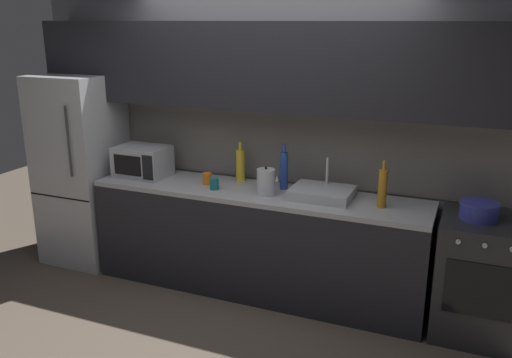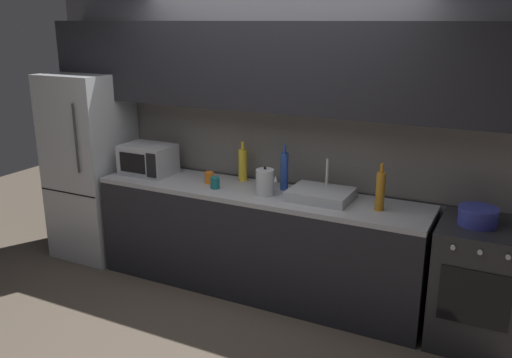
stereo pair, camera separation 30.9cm
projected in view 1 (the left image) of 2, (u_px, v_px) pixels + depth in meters
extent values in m
plane|color=#4C4238|center=(209.00, 343.00, 3.91)|extent=(10.00, 10.00, 0.00)
cube|color=slate|center=(274.00, 140.00, 4.70)|extent=(4.58, 0.10, 2.50)
cube|color=slate|center=(272.00, 147.00, 4.67)|extent=(4.58, 0.01, 0.60)
cube|color=black|center=(265.00, 66.00, 4.32)|extent=(4.22, 0.34, 0.70)
cube|color=black|center=(257.00, 243.00, 4.58)|extent=(2.84, 0.60, 0.86)
cube|color=#9E9EA3|center=(257.00, 193.00, 4.45)|extent=(2.84, 0.60, 0.04)
cube|color=#ADAFB5|center=(82.00, 169.00, 5.12)|extent=(0.68, 0.66, 1.78)
cube|color=black|center=(59.00, 197.00, 4.87)|extent=(0.67, 0.00, 0.01)
cylinder|color=#333333|center=(68.00, 142.00, 4.64)|extent=(0.02, 0.02, 0.62)
cube|color=#232326|center=(479.00, 278.00, 3.93)|extent=(0.60, 0.60, 0.90)
cube|color=black|center=(479.00, 291.00, 3.64)|extent=(0.45, 0.01, 0.40)
cylinder|color=#B2B2B7|center=(458.00, 242.00, 3.60)|extent=(0.03, 0.02, 0.03)
cylinder|color=#B2B2B7|center=(485.00, 245.00, 3.54)|extent=(0.03, 0.02, 0.03)
cylinder|color=#B2B2B7|center=(512.00, 249.00, 3.48)|extent=(0.03, 0.02, 0.03)
cube|color=#A8AAAF|center=(143.00, 161.00, 4.84)|extent=(0.46, 0.34, 0.27)
cube|color=black|center=(127.00, 165.00, 4.70)|extent=(0.28, 0.01, 0.18)
cube|color=black|center=(147.00, 168.00, 4.63)|extent=(0.10, 0.01, 0.22)
cube|color=#ADAFB5|center=(322.00, 193.00, 4.26)|extent=(0.48, 0.38, 0.08)
cylinder|color=silver|center=(327.00, 171.00, 4.34)|extent=(0.02, 0.02, 0.22)
cylinder|color=#B7BABF|center=(266.00, 182.00, 4.32)|extent=(0.15, 0.15, 0.21)
sphere|color=black|center=(266.00, 168.00, 4.29)|extent=(0.02, 0.02, 0.02)
cone|color=#B7BABF|center=(277.00, 178.00, 4.28)|extent=(0.03, 0.03, 0.05)
cylinder|color=gold|center=(240.00, 165.00, 4.68)|extent=(0.08, 0.08, 0.28)
cylinder|color=gold|center=(240.00, 146.00, 4.63)|extent=(0.03, 0.03, 0.07)
cylinder|color=#234299|center=(284.00, 171.00, 4.45)|extent=(0.07, 0.07, 0.31)
cylinder|color=#234299|center=(284.00, 148.00, 4.40)|extent=(0.02, 0.02, 0.07)
cylinder|color=#B27019|center=(383.00, 189.00, 4.02)|extent=(0.07, 0.07, 0.29)
cylinder|color=#B27019|center=(384.00, 166.00, 3.97)|extent=(0.03, 0.03, 0.07)
cylinder|color=orange|center=(207.00, 179.00, 4.61)|extent=(0.08, 0.08, 0.10)
cylinder|color=#19666B|center=(214.00, 184.00, 4.47)|extent=(0.08, 0.08, 0.10)
cylinder|color=#333899|center=(479.00, 212.00, 3.80)|extent=(0.26, 0.26, 0.11)
cylinder|color=#333899|center=(480.00, 203.00, 3.79)|extent=(0.27, 0.27, 0.02)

